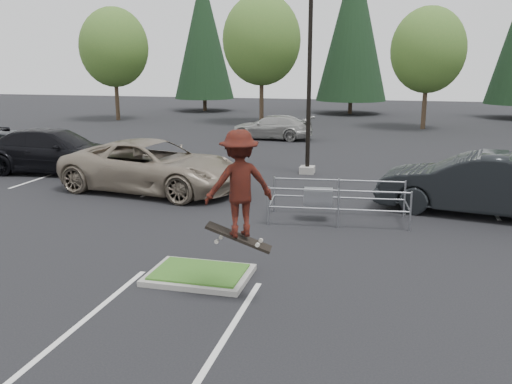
% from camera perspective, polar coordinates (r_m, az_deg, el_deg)
% --- Properties ---
extents(ground, '(120.00, 120.00, 0.00)m').
position_cam_1_polar(ground, '(12.11, -5.99, -8.95)').
color(ground, black).
rests_on(ground, ground).
extents(grass_median, '(2.20, 1.60, 0.16)m').
position_cam_1_polar(grass_median, '(12.08, -5.99, -8.61)').
color(grass_median, '#9B9790').
rests_on(grass_median, ground).
extents(stall_lines, '(22.62, 17.60, 0.01)m').
position_cam_1_polar(stall_lines, '(17.94, -3.45, -1.41)').
color(stall_lines, silver).
rests_on(stall_lines, ground).
extents(light_pole, '(0.70, 0.60, 10.12)m').
position_cam_1_polar(light_pole, '(22.75, 5.66, 13.30)').
color(light_pole, '#9B9790').
rests_on(light_pole, ground).
extents(decid_a, '(5.44, 5.44, 8.91)m').
position_cam_1_polar(decid_a, '(46.09, -14.69, 14.27)').
color(decid_a, '#38281C').
rests_on(decid_a, ground).
extents(decid_b, '(5.89, 5.89, 9.64)m').
position_cam_1_polar(decid_b, '(42.23, 0.60, 15.43)').
color(decid_b, '#38281C').
rests_on(decid_b, ground).
extents(decid_c, '(5.12, 5.12, 8.38)m').
position_cam_1_polar(decid_c, '(40.37, 17.64, 13.79)').
color(decid_c, '#38281C').
rests_on(decid_c, ground).
extents(conif_a, '(5.72, 5.72, 13.00)m').
position_cam_1_polar(conif_a, '(53.64, -5.56, 16.08)').
color(conif_a, '#38281C').
rests_on(conif_a, ground).
extents(conif_b, '(6.38, 6.38, 14.50)m').
position_cam_1_polar(conif_b, '(51.24, 10.22, 16.91)').
color(conif_b, '#38281C').
rests_on(conif_b, ground).
extents(cart_corral, '(4.16, 1.85, 1.14)m').
position_cam_1_polar(cart_corral, '(16.17, 7.06, -0.53)').
color(cart_corral, gray).
rests_on(cart_corral, ground).
extents(skateboarder, '(1.50, 1.31, 2.32)m').
position_cam_1_polar(skateboarder, '(10.12, -1.87, 0.84)').
color(skateboarder, black).
rests_on(skateboarder, ground).
extents(car_l_tan, '(7.10, 4.02, 1.87)m').
position_cam_1_polar(car_l_tan, '(20.12, -10.87, 2.73)').
color(car_l_tan, gray).
rests_on(car_l_tan, ground).
extents(car_l_black, '(6.60, 3.14, 1.86)m').
position_cam_1_polar(car_l_black, '(24.72, -20.39, 4.08)').
color(car_l_black, black).
rests_on(car_l_black, ground).
extents(car_l_grey, '(4.76, 2.30, 1.57)m').
position_cam_1_polar(car_l_grey, '(28.32, -24.06, 4.55)').
color(car_l_grey, '#53565B').
rests_on(car_l_grey, ground).
extents(car_r_charc, '(6.09, 3.02, 1.92)m').
position_cam_1_polar(car_r_charc, '(18.04, 22.05, 0.82)').
color(car_r_charc, black).
rests_on(car_r_charc, ground).
extents(car_far_silver, '(5.17, 2.38, 1.46)m').
position_cam_1_polar(car_far_silver, '(33.50, 1.68, 6.83)').
color(car_far_silver, '#A6A5A0').
rests_on(car_far_silver, ground).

